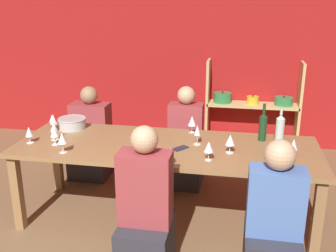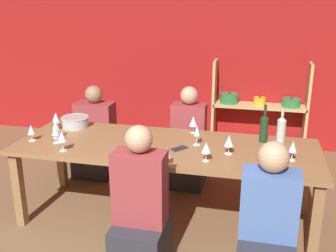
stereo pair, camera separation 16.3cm
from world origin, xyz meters
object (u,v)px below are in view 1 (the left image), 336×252
wine_glass_white_b (29,132)px  wine_glass_empty_c (54,127)px  wine_bottle_green (263,126)px  person_far_a (92,143)px  wine_glass_red_a (209,147)px  wine_glass_red_b (52,119)px  cell_phone (180,148)px  mixing_bowl (72,123)px  wine_glass_white_a (192,121)px  wine_glass_empty_a (294,145)px  wine_bottle_dark (280,128)px  shelf_unit (251,119)px  wine_glass_red_d (53,120)px  wine_glass_red_c (197,131)px  wine_glass_empty_d (230,140)px  person_far_b (185,149)px  wine_glass_empty_b (55,133)px  person_near_b (272,238)px  person_near_a (146,220)px  dining_table (166,153)px  wine_glass_white_d (62,139)px  wine_glass_white_c (170,153)px

wine_glass_white_b → wine_glass_empty_c: bearing=31.1°
wine_bottle_green → person_far_a: bearing=163.4°
wine_glass_red_a → wine_glass_red_b: size_ratio=1.07×
person_far_a → cell_phone: bearing=142.3°
mixing_bowl → wine_glass_white_a: size_ratio=1.69×
wine_glass_empty_a → person_far_a: (-2.16, 0.97, -0.50)m
wine_bottle_dark → wine_glass_white_a: (-0.83, 0.13, -0.02)m
cell_phone → wine_bottle_dark: bearing=21.1°
shelf_unit → wine_glass_red_d: 2.78m
wine_glass_red_c → mixing_bowl: bearing=169.9°
person_far_a → wine_glass_empty_d: bearing=150.0°
wine_glass_red_b → person_far_b: person_far_b is taller
person_far_a → wine_glass_empty_b: bearing=94.0°
wine_bottle_dark → person_near_b: 1.18m
wine_glass_red_d → person_near_a: size_ratio=0.16×
wine_glass_empty_d → wine_bottle_green: bearing=52.4°
dining_table → wine_glass_white_a: wine_glass_white_a is taller
wine_glass_white_b → person_near_a: 1.43m
wine_glass_red_a → wine_glass_red_c: bearing=111.0°
wine_bottle_green → wine_glass_red_c: bearing=-159.4°
wine_glass_red_c → cell_phone: wine_glass_red_c is taller
wine_glass_red_b → wine_glass_empty_b: bearing=-61.2°
shelf_unit → wine_glass_red_b: (-2.03, -1.82, 0.44)m
dining_table → wine_glass_red_c: size_ratio=14.82×
wine_glass_white_b → person_far_b: size_ratio=0.14×
wine_bottle_green → wine_glass_empty_c: size_ratio=1.96×
wine_glass_empty_c → wine_glass_red_b: bearing=119.3°
wine_glass_empty_a → wine_glass_red_d: (-2.26, 0.26, 0.01)m
wine_glass_empty_d → person_far_b: (-0.51, 0.88, -0.46)m
shelf_unit → wine_glass_red_d: size_ratio=6.80×
wine_glass_red_a → person_far_a: size_ratio=0.15×
wine_glass_white_b → person_near_a: person_near_a is taller
wine_bottle_dark → wine_glass_empty_a: size_ratio=2.00×
person_near_b → person_far_b: bearing=117.7°
cell_phone → person_near_a: 0.78m
wine_glass_red_c → wine_glass_white_d: bearing=-159.8°
wine_glass_white_a → wine_glass_empty_a: (0.91, -0.50, 0.00)m
wine_glass_empty_a → wine_glass_red_d: 2.27m
mixing_bowl → wine_bottle_dark: wine_bottle_dark is taller
shelf_unit → wine_bottle_dark: (0.20, -1.78, 0.47)m
wine_glass_empty_a → person_near_b: person_near_b is taller
wine_bottle_dark → wine_glass_empty_d: wine_bottle_dark is taller
shelf_unit → dining_table: shelf_unit is taller
wine_bottle_green → wine_glass_white_c: size_ratio=2.43×
wine_glass_empty_d → person_far_a: (-1.64, 0.95, -0.50)m
wine_glass_empty_d → wine_glass_red_c: bearing=153.3°
wine_glass_red_c → person_near_b: person_near_b is taller
dining_table → wine_glass_white_c: 0.48m
wine_glass_red_c → wine_glass_empty_a: bearing=-12.0°
wine_bottle_dark → mixing_bowl: bearing=179.1°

